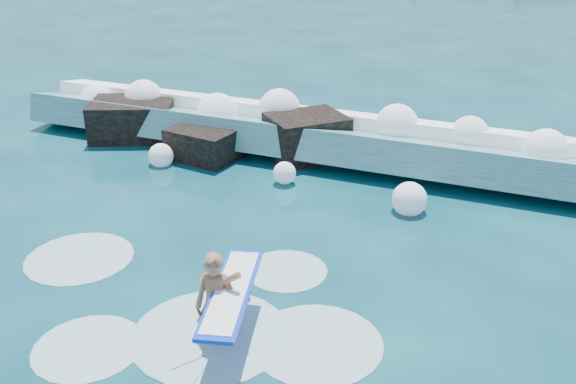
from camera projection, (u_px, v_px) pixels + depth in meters
name	position (u px, v px, depth m)	size (l,w,h in m)	color
ground	(181.00, 272.00, 12.88)	(200.00, 200.00, 0.00)	#083140
breaking_wave	(302.00, 134.00, 18.95)	(17.91, 2.79, 1.54)	teal
rock_cluster	(206.00, 133.00, 19.31)	(8.58, 3.40, 1.47)	black
surfer_with_board	(219.00, 303.00, 10.60)	(1.33, 3.08, 1.96)	#946345
wave_spray	(284.00, 122.00, 18.85)	(15.15, 4.21, 1.86)	white
surf_foam	(203.00, 319.00, 11.44)	(8.72, 5.33, 0.14)	silver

